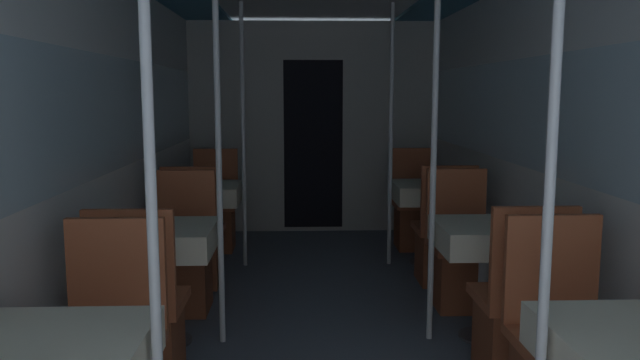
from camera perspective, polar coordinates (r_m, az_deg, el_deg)
wall_left at (r=4.04m, az=-19.21°, el=2.68°), size 0.05×8.26×2.28m
wall_right at (r=4.16m, az=19.66°, el=2.79°), size 0.05×8.26×2.28m
bulkhead_far at (r=6.83m, az=-0.64°, el=4.74°), size 2.68×0.09×2.28m
support_pole_left_0 at (r=2.06m, az=-15.12°, el=-2.91°), size 0.04×0.04×2.28m
dining_table_left_1 at (r=3.88m, az=-14.12°, el=-5.69°), size 0.61×0.61×0.73m
chair_left_near_1 at (r=3.43m, az=-15.98°, el=-13.19°), size 0.43×0.43×0.97m
chair_left_far_1 at (r=4.51m, az=-12.44°, el=-7.92°), size 0.43×0.43×0.97m
support_pole_left_1 at (r=3.74m, az=-9.25°, el=2.05°), size 0.04×0.04×2.28m
dining_table_left_2 at (r=5.54m, az=-10.46°, el=-1.52°), size 0.61×0.61×0.73m
chair_left_near_2 at (r=5.04m, az=-11.33°, el=-6.21°), size 0.43×0.43×0.97m
chair_left_far_2 at (r=6.16m, az=-9.61°, el=-3.57°), size 0.43×0.43×0.97m
support_pole_left_2 at (r=5.44m, az=-7.03°, el=3.91°), size 0.04×0.04×2.28m
dining_table_right_0 at (r=2.46m, az=27.19°, el=-14.44°), size 0.61×0.61×0.73m
support_pole_right_0 at (r=2.17m, az=20.16°, el=-2.59°), size 0.04×0.04×2.28m
dining_table_right_1 at (r=3.97m, az=15.01°, el=-5.42°), size 0.61×0.61×0.73m
chair_right_near_1 at (r=3.53m, az=17.65°, el=-12.64°), size 0.43×0.43×0.97m
chair_right_far_1 at (r=4.59m, az=12.72°, el=-7.65°), size 0.43×0.43×0.97m
support_pole_right_1 at (r=3.80m, az=10.35°, el=2.11°), size 0.04×0.04×2.28m
dining_table_right_2 at (r=5.60m, az=9.87°, el=-1.40°), size 0.61×0.61×0.73m
chair_right_near_2 at (r=5.11m, az=11.13°, el=-6.01°), size 0.43×0.43×0.97m
chair_right_far_2 at (r=6.22m, az=8.69°, el=-3.44°), size 0.43×0.43×0.97m
support_pole_right_2 at (r=5.48m, az=6.49°, el=3.95°), size 0.04×0.04×2.28m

